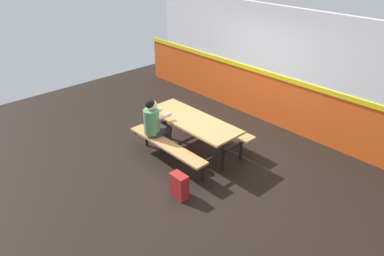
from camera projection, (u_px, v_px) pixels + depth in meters
name	position (u px, v px, depth m)	size (l,w,h in m)	color
ground_plane	(192.00, 153.00, 7.20)	(10.00, 10.00, 0.02)	black
accent_backdrop	(266.00, 68.00, 7.95)	(8.00, 0.14, 2.60)	#E55119
picnic_table_main	(192.00, 127.00, 6.92)	(2.02, 1.56, 0.74)	tan
student_nearer	(155.00, 122.00, 6.81)	(0.36, 0.53, 1.21)	#2D2D38
backpack_dark	(179.00, 186.00, 5.88)	(0.30, 0.22, 0.44)	maroon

